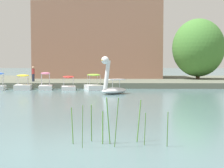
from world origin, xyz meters
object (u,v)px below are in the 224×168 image
at_px(pedal_boat_lime, 94,85).
at_px(pedal_boat_pink, 46,85).
at_px(pedal_boat_red, 69,86).
at_px(swan_boat, 112,85).
at_px(tree_willow_overhanging, 198,48).
at_px(pedal_boat_yellow, 23,85).
at_px(person_on_path, 33,73).

distance_m(pedal_boat_lime, pedal_boat_pink, 4.56).
height_order(pedal_boat_lime, pedal_boat_pink, pedal_boat_pink).
distance_m(pedal_boat_red, pedal_boat_pink, 2.21).
bearing_deg(swan_boat, pedal_boat_red, 134.14).
bearing_deg(tree_willow_overhanging, pedal_boat_red, -141.63).
bearing_deg(pedal_boat_yellow, person_on_path, 92.61).
distance_m(swan_boat, pedal_boat_red, 6.03).
height_order(pedal_boat_lime, pedal_boat_red, pedal_boat_lime).
relative_size(swan_boat, tree_willow_overhanging, 0.37).
distance_m(pedal_boat_lime, tree_willow_overhanging, 17.58).
distance_m(pedal_boat_yellow, person_on_path, 4.60).
bearing_deg(pedal_boat_yellow, tree_willow_overhanging, 31.00).
xyz_separation_m(pedal_boat_lime, pedal_boat_red, (-2.35, -0.33, -0.02)).
xyz_separation_m(pedal_boat_lime, tree_willow_overhanging, (12.62, 11.52, 4.14)).
bearing_deg(tree_willow_overhanging, pedal_boat_lime, -137.61).
height_order(pedal_boat_lime, person_on_path, person_on_path).
bearing_deg(pedal_boat_lime, tree_willow_overhanging, 42.39).
xyz_separation_m(pedal_boat_lime, person_on_path, (-6.92, 4.38, 1.02)).
relative_size(pedal_boat_lime, pedal_boat_yellow, 1.07).
bearing_deg(person_on_path, pedal_boat_yellow, -87.39).
xyz_separation_m(swan_boat, person_on_path, (-8.77, 9.04, 0.73)).
xyz_separation_m(pedal_boat_lime, pedal_boat_yellow, (-6.72, -0.10, -0.01)).
relative_size(pedal_boat_red, pedal_boat_pink, 0.95).
height_order(pedal_boat_lime, tree_willow_overhanging, tree_willow_overhanging).
relative_size(pedal_boat_pink, person_on_path, 1.38).
bearing_deg(pedal_boat_yellow, pedal_boat_lime, 0.85).
distance_m(pedal_boat_yellow, tree_willow_overhanging, 22.93).
bearing_deg(tree_willow_overhanging, pedal_boat_yellow, -149.00).
xyz_separation_m(swan_boat, pedal_boat_lime, (-1.85, 4.65, -0.29)).
height_order(pedal_boat_yellow, person_on_path, person_on_path).
xyz_separation_m(swan_boat, pedal_boat_red, (-4.20, 4.32, -0.32)).
relative_size(tree_willow_overhanging, person_on_path, 4.89).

